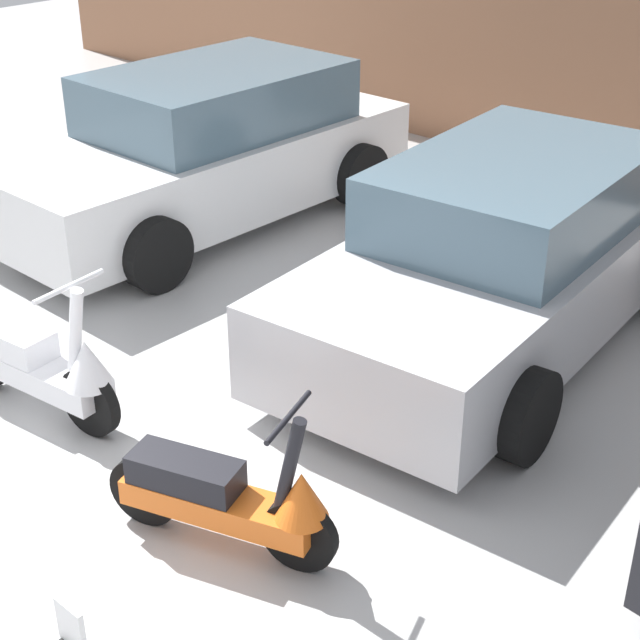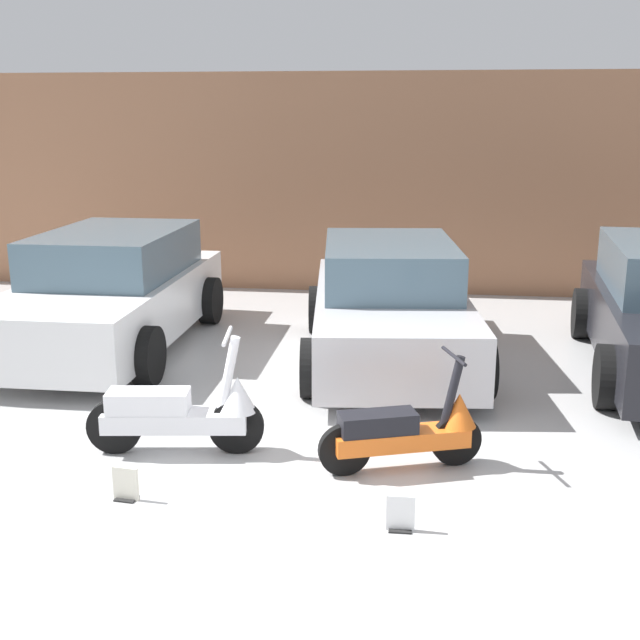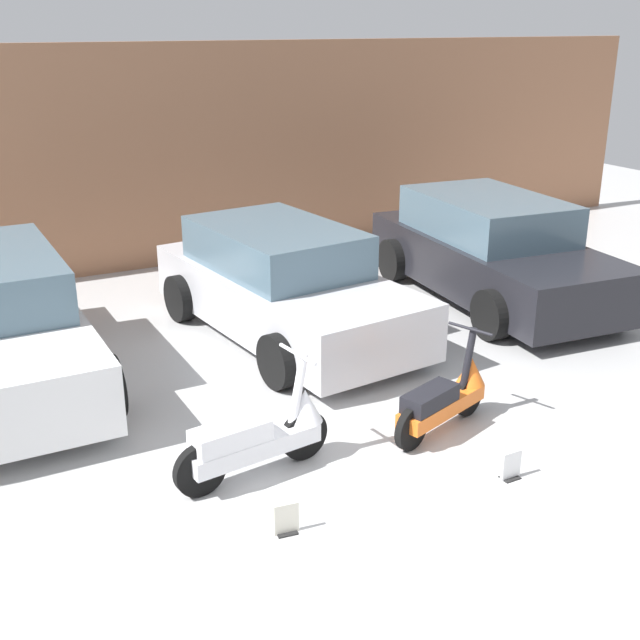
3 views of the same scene
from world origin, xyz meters
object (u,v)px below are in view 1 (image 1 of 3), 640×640
(scooter_front_left, at_px, (39,362))
(car_rear_center, at_px, (502,256))
(car_rear_left, at_px, (205,150))
(placard_near_right_scooter, at_px, (71,629))
(scooter_front_right, at_px, (229,496))

(scooter_front_left, height_order, car_rear_center, car_rear_center)
(car_rear_left, distance_m, placard_near_right_scooter, 5.56)
(placard_near_right_scooter, bearing_deg, scooter_front_right, 88.46)
(scooter_front_right, height_order, car_rear_left, car_rear_left)
(car_rear_center, bearing_deg, placard_near_right_scooter, -2.31)
(car_rear_center, relative_size, placard_near_right_scooter, 16.08)
(scooter_front_left, xyz_separation_m, scooter_front_right, (1.90, -0.08, -0.03))
(car_rear_center, xyz_separation_m, placard_near_right_scooter, (0.27, -4.00, -0.54))
(car_rear_center, distance_m, placard_near_right_scooter, 4.05)
(car_rear_left, xyz_separation_m, placard_near_right_scooter, (3.68, -4.12, -0.56))
(car_rear_left, relative_size, car_rear_center, 1.00)
(scooter_front_right, xyz_separation_m, car_rear_center, (-0.30, 3.00, 0.32))
(scooter_front_left, relative_size, scooter_front_right, 1.14)
(car_rear_center, height_order, placard_near_right_scooter, car_rear_center)
(car_rear_left, bearing_deg, car_rear_center, 87.78)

